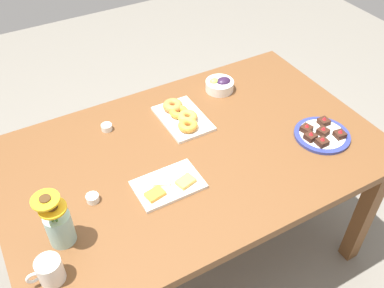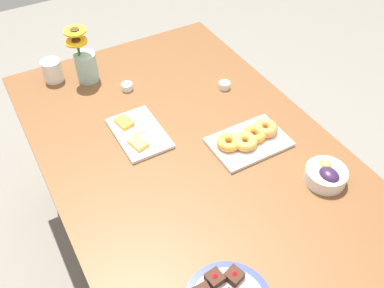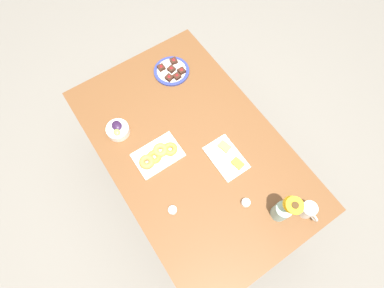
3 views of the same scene
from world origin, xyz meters
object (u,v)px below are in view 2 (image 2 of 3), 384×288
(coffee_mug, at_px, (52,70))
(flower_vase, at_px, (85,63))
(cheese_platter, at_px, (138,133))
(grape_bowl, at_px, (326,175))
(croissant_platter, at_px, (249,139))
(dining_table, at_px, (192,168))
(jam_cup_berry, at_px, (127,86))
(jam_cup_honey, at_px, (224,85))

(coffee_mug, bearing_deg, flower_vase, -119.80)
(cheese_platter, xyz_separation_m, flower_vase, (0.43, 0.04, 0.07))
(grape_bowl, relative_size, croissant_platter, 0.50)
(cheese_platter, distance_m, croissant_platter, 0.41)
(cheese_platter, bearing_deg, flower_vase, 5.75)
(coffee_mug, xyz_separation_m, flower_vase, (-0.07, -0.13, 0.03))
(croissant_platter, relative_size, flower_vase, 1.17)
(dining_table, xyz_separation_m, croissant_platter, (-0.06, -0.20, 0.11))
(dining_table, distance_m, cheese_platter, 0.24)
(dining_table, relative_size, jam_cup_berry, 33.33)
(grape_bowl, height_order, flower_vase, flower_vase)
(dining_table, height_order, jam_cup_honey, jam_cup_honey)
(grape_bowl, relative_size, jam_cup_honey, 2.90)
(dining_table, relative_size, flower_vase, 6.67)
(dining_table, xyz_separation_m, coffee_mug, (0.68, 0.30, 0.13))
(grape_bowl, xyz_separation_m, croissant_platter, (0.28, 0.12, -0.01))
(croissant_platter, relative_size, jam_cup_honey, 5.84)
(grape_bowl, bearing_deg, flower_vase, 27.73)
(dining_table, xyz_separation_m, cheese_platter, (0.18, 0.13, 0.10))
(flower_vase, bearing_deg, coffee_mug, 60.20)
(dining_table, distance_m, jam_cup_berry, 0.47)
(jam_cup_berry, bearing_deg, grape_bowl, -154.58)
(flower_vase, bearing_deg, cheese_platter, -174.25)
(cheese_platter, distance_m, flower_vase, 0.43)
(grape_bowl, distance_m, jam_cup_honey, 0.60)
(dining_table, xyz_separation_m, jam_cup_honey, (0.26, -0.31, 0.10))
(dining_table, relative_size, croissant_platter, 5.71)
(jam_cup_honey, distance_m, jam_cup_berry, 0.41)
(jam_cup_berry, height_order, flower_vase, flower_vase)
(cheese_platter, bearing_deg, jam_cup_berry, -15.10)
(dining_table, relative_size, grape_bowl, 11.50)
(coffee_mug, distance_m, croissant_platter, 0.90)
(coffee_mug, bearing_deg, croissant_platter, -145.62)
(dining_table, height_order, flower_vase, flower_vase)
(cheese_platter, bearing_deg, jam_cup_honey, -79.03)
(coffee_mug, height_order, flower_vase, flower_vase)
(cheese_platter, height_order, jam_cup_honey, cheese_platter)
(coffee_mug, bearing_deg, grape_bowl, -148.47)
(grape_bowl, xyz_separation_m, jam_cup_berry, (0.79, 0.38, -0.01))
(coffee_mug, xyz_separation_m, cheese_platter, (-0.50, -0.17, -0.04))
(dining_table, bearing_deg, flower_vase, 16.03)
(coffee_mug, relative_size, jam_cup_berry, 2.44)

